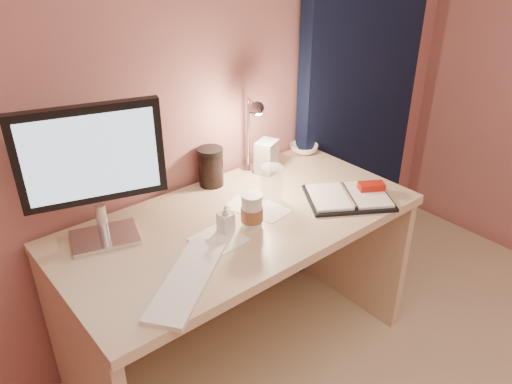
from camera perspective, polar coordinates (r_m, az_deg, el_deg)
room at (r=2.60m, az=10.83°, el=14.76°), size 3.50×3.50×3.50m
desk at (r=2.10m, az=-3.01°, el=-7.40°), size 1.40×0.70×0.73m
monitor at (r=1.73m, az=-18.17°, el=3.10°), size 0.46×0.23×0.50m
keyboard at (r=1.61m, az=-7.79°, el=-9.86°), size 0.43×0.36×0.02m
planner at (r=2.08m, az=10.74°, el=-0.47°), size 0.42×0.39×0.05m
paper_a at (r=1.80m, az=-4.32°, el=-5.43°), size 0.18×0.18×0.00m
paper_b at (r=1.96m, az=1.57°, el=-2.23°), size 0.15×0.15×0.00m
paper_c at (r=2.01m, az=-1.43°, el=-1.45°), size 0.17×0.17×0.00m
coffee_cup at (r=1.84m, az=-0.48°, el=-2.26°), size 0.08×0.08×0.13m
clear_cup at (r=1.99m, az=1.83°, el=0.84°), size 0.09×0.09×0.16m
bowl at (r=2.47m, az=5.50°, el=4.95°), size 0.15×0.15×0.04m
lotion_bottle at (r=1.81m, az=-3.50°, el=-3.04°), size 0.05×0.05×0.11m
dark_jar at (r=2.14m, az=-5.18°, el=2.68°), size 0.11×0.11×0.15m
product_box at (r=2.24m, az=1.24°, el=4.05°), size 0.12×0.11×0.15m
desk_lamp at (r=2.16m, az=1.24°, el=7.49°), size 0.14×0.22×0.36m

